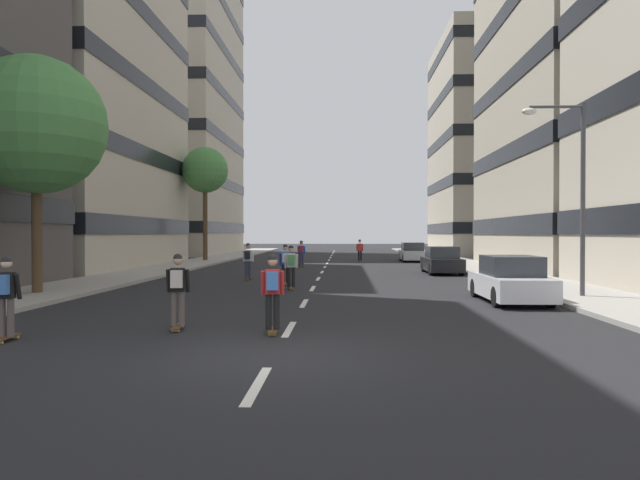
# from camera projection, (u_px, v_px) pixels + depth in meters

# --- Properties ---
(ground_plane) EXTENTS (169.18, 169.18, 0.00)m
(ground_plane) POSITION_uv_depth(u_px,v_px,m) (325.00, 267.00, 38.73)
(ground_plane) COLOR black
(sidewalk_left) EXTENTS (3.60, 77.54, 0.14)m
(sidewalk_left) POSITION_uv_depth(u_px,v_px,m) (195.00, 263.00, 42.66)
(sidewalk_left) COLOR #9E9991
(sidewalk_left) RESTS_ON ground_plane
(sidewalk_right) EXTENTS (3.60, 77.54, 0.14)m
(sidewalk_right) POSITION_uv_depth(u_px,v_px,m) (461.00, 263.00, 41.84)
(sidewalk_right) COLOR #9E9991
(sidewalk_right) RESTS_ON ground_plane
(lane_markings) EXTENTS (0.16, 67.20, 0.01)m
(lane_markings) POSITION_uv_depth(u_px,v_px,m) (326.00, 265.00, 41.03)
(lane_markings) COLOR silver
(lane_markings) RESTS_ON ground_plane
(building_left_mid) EXTENTS (17.68, 18.97, 22.88)m
(building_left_mid) POSITION_uv_depth(u_px,v_px,m) (18.00, 93.00, 38.18)
(building_left_mid) COLOR #BCB29E
(building_left_mid) RESTS_ON ground_plane
(building_left_far) EXTENTS (17.68, 19.97, 33.33)m
(building_left_far) POSITION_uv_depth(u_px,v_px,m) (149.00, 102.00, 63.59)
(building_left_far) COLOR #BCB29E
(building_left_far) RESTS_ON ground_plane
(building_right_far) EXTENTS (17.68, 16.55, 23.05)m
(building_right_far) POSITION_uv_depth(u_px,v_px,m) (521.00, 146.00, 61.94)
(building_right_far) COLOR #BCB29E
(building_right_far) RESTS_ON ground_plane
(parked_car_near) EXTENTS (1.82, 4.40, 1.52)m
(parked_car_near) POSITION_uv_depth(u_px,v_px,m) (510.00, 281.00, 18.90)
(parked_car_near) COLOR silver
(parked_car_near) RESTS_ON ground_plane
(parked_car_mid) EXTENTS (1.82, 4.40, 1.52)m
(parked_car_mid) POSITION_uv_depth(u_px,v_px,m) (442.00, 261.00, 32.19)
(parked_car_mid) COLOR black
(parked_car_mid) RESTS_ON ground_plane
(parked_car_far) EXTENTS (1.82, 4.40, 1.52)m
(parked_car_far) POSITION_uv_depth(u_px,v_px,m) (412.00, 253.00, 46.09)
(parked_car_far) COLOR #B2B7BF
(parked_car_far) RESTS_ON ground_plane
(street_tree_near) EXTENTS (3.61, 3.61, 8.93)m
(street_tree_near) POSITION_uv_depth(u_px,v_px,m) (205.00, 171.00, 45.64)
(street_tree_near) COLOR #4C3823
(street_tree_near) RESTS_ON sidewalk_left
(street_tree_mid) EXTENTS (4.92, 4.92, 8.45)m
(street_tree_mid) POSITION_uv_depth(u_px,v_px,m) (36.00, 126.00, 20.62)
(street_tree_mid) COLOR #4C3823
(street_tree_mid) RESTS_ON sidewalk_left
(streetlamp_right) EXTENTS (2.13, 0.30, 6.50)m
(streetlamp_right) POSITION_uv_depth(u_px,v_px,m) (572.00, 178.00, 19.53)
(streetlamp_right) COLOR #3F3F44
(streetlamp_right) RESTS_ON sidewalk_right
(skater_0) EXTENTS (0.54, 0.91, 1.78)m
(skater_0) POSITION_uv_depth(u_px,v_px,m) (360.00, 249.00, 45.38)
(skater_0) COLOR brown
(skater_0) RESTS_ON ground_plane
(skater_1) EXTENTS (0.56, 0.92, 1.78)m
(skater_1) POSITION_uv_depth(u_px,v_px,m) (301.00, 252.00, 38.13)
(skater_1) COLOR brown
(skater_1) RESTS_ON ground_plane
(skater_2) EXTENTS (0.54, 0.91, 1.78)m
(skater_2) POSITION_uv_depth(u_px,v_px,m) (285.00, 262.00, 25.09)
(skater_2) COLOR brown
(skater_2) RESTS_ON ground_plane
(skater_3) EXTENTS (0.56, 0.92, 1.78)m
(skater_3) POSITION_uv_depth(u_px,v_px,m) (291.00, 264.00, 23.03)
(skater_3) COLOR brown
(skater_3) RESTS_ON ground_plane
(skater_4) EXTENTS (0.55, 0.92, 1.78)m
(skater_4) POSITION_uv_depth(u_px,v_px,m) (178.00, 286.00, 13.44)
(skater_4) COLOR brown
(skater_4) RESTS_ON ground_plane
(skater_5) EXTENTS (0.54, 0.91, 1.78)m
(skater_5) POSITION_uv_depth(u_px,v_px,m) (6.00, 293.00, 12.00)
(skater_5) COLOR brown
(skater_5) RESTS_ON ground_plane
(skater_6) EXTENTS (0.55, 0.92, 1.78)m
(skater_6) POSITION_uv_depth(u_px,v_px,m) (273.00, 289.00, 12.92)
(skater_6) COLOR brown
(skater_6) RESTS_ON ground_plane
(skater_7) EXTENTS (0.53, 0.90, 1.78)m
(skater_7) POSITION_uv_depth(u_px,v_px,m) (248.00, 259.00, 28.06)
(skater_7) COLOR brown
(skater_7) RESTS_ON ground_plane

